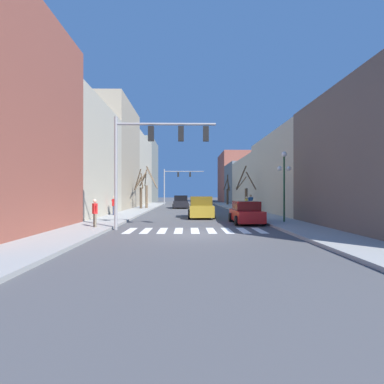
{
  "coord_description": "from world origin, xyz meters",
  "views": [
    {
      "loc": [
        -0.43,
        -15.16,
        2.1
      ],
      "look_at": [
        0.16,
        20.72,
        2.2
      ],
      "focal_mm": 28.0,
      "sensor_mm": 36.0,
      "label": 1
    }
  ],
  "objects_px": {
    "pedestrian_near_right_corner": "(95,210)",
    "street_tree_right_near": "(228,192)",
    "street_lamp_right_corner": "(284,172)",
    "car_parked_left_near": "(246,213)",
    "street_tree_right_mid": "(246,192)",
    "street_tree_left_near": "(140,192)",
    "car_parked_left_far": "(201,208)",
    "pedestrian_waiting_at_curb": "(246,203)",
    "traffic_signal_near": "(152,147)",
    "car_driving_toward_lane": "(181,202)",
    "traffic_signal_far": "(176,179)",
    "pedestrian_crossing_street": "(114,204)",
    "street_tree_right_far": "(147,188)",
    "pedestrian_on_right_sidewalk": "(251,201)"
  },
  "relations": [
    {
      "from": "pedestrian_near_right_corner",
      "to": "street_tree_right_near",
      "type": "bearing_deg",
      "value": 126.87
    },
    {
      "from": "street_lamp_right_corner",
      "to": "car_parked_left_near",
      "type": "bearing_deg",
      "value": 171.43
    },
    {
      "from": "street_lamp_right_corner",
      "to": "street_tree_right_near",
      "type": "distance_m",
      "value": 30.27
    },
    {
      "from": "car_parked_left_near",
      "to": "street_tree_right_near",
      "type": "height_order",
      "value": "street_tree_right_near"
    },
    {
      "from": "street_tree_right_mid",
      "to": "street_tree_left_near",
      "type": "bearing_deg",
      "value": 160.8
    },
    {
      "from": "street_lamp_right_corner",
      "to": "car_parked_left_far",
      "type": "relative_size",
      "value": 1.02
    },
    {
      "from": "street_tree_right_near",
      "to": "pedestrian_waiting_at_curb",
      "type": "bearing_deg",
      "value": -91.7
    },
    {
      "from": "traffic_signal_near",
      "to": "car_driving_toward_lane",
      "type": "bearing_deg",
      "value": 87.31
    },
    {
      "from": "street_tree_right_mid",
      "to": "street_tree_right_near",
      "type": "relative_size",
      "value": 0.99
    },
    {
      "from": "traffic_signal_far",
      "to": "street_tree_right_mid",
      "type": "xyz_separation_m",
      "value": [
        8.51,
        -19.81,
        -2.39
      ]
    },
    {
      "from": "car_parked_left_near",
      "to": "pedestrian_crossing_street",
      "type": "distance_m",
      "value": 12.03
    },
    {
      "from": "car_driving_toward_lane",
      "to": "pedestrian_near_right_corner",
      "type": "xyz_separation_m",
      "value": [
        -4.44,
        -23.88,
        0.28
      ]
    },
    {
      "from": "traffic_signal_far",
      "to": "car_driving_toward_lane",
      "type": "distance_m",
      "value": 12.63
    },
    {
      "from": "street_tree_right_mid",
      "to": "car_parked_left_far",
      "type": "bearing_deg",
      "value": -123.65
    },
    {
      "from": "street_tree_right_mid",
      "to": "street_tree_right_far",
      "type": "bearing_deg",
      "value": 155.26
    },
    {
      "from": "street_lamp_right_corner",
      "to": "street_tree_left_near",
      "type": "relative_size",
      "value": 0.95
    },
    {
      "from": "street_lamp_right_corner",
      "to": "traffic_signal_far",
      "type": "bearing_deg",
      "value": 104.52
    },
    {
      "from": "car_driving_toward_lane",
      "to": "pedestrian_crossing_street",
      "type": "distance_m",
      "value": 15.67
    },
    {
      "from": "pedestrian_near_right_corner",
      "to": "pedestrian_on_right_sidewalk",
      "type": "xyz_separation_m",
      "value": [
        11.99,
        14.28,
        0.11
      ]
    },
    {
      "from": "car_parked_left_far",
      "to": "street_tree_right_mid",
      "type": "bearing_deg",
      "value": -33.65
    },
    {
      "from": "traffic_signal_far",
      "to": "street_tree_left_near",
      "type": "relative_size",
      "value": 1.43
    },
    {
      "from": "pedestrian_on_right_sidewalk",
      "to": "street_tree_right_far",
      "type": "xyz_separation_m",
      "value": [
        -11.92,
        7.18,
        1.5
      ]
    },
    {
      "from": "street_tree_right_near",
      "to": "pedestrian_crossing_street",
      "type": "bearing_deg",
      "value": -118.95
    },
    {
      "from": "street_tree_right_near",
      "to": "traffic_signal_far",
      "type": "bearing_deg",
      "value": 162.81
    },
    {
      "from": "pedestrian_near_right_corner",
      "to": "traffic_signal_near",
      "type": "bearing_deg",
      "value": 54.07
    },
    {
      "from": "car_driving_toward_lane",
      "to": "street_tree_right_near",
      "type": "bearing_deg",
      "value": 140.4
    },
    {
      "from": "street_lamp_right_corner",
      "to": "car_parked_left_near",
      "type": "height_order",
      "value": "street_lamp_right_corner"
    },
    {
      "from": "street_tree_left_near",
      "to": "street_tree_right_far",
      "type": "height_order",
      "value": "street_tree_right_far"
    },
    {
      "from": "traffic_signal_far",
      "to": "pedestrian_waiting_at_curb",
      "type": "distance_m",
      "value": 23.41
    },
    {
      "from": "traffic_signal_far",
      "to": "pedestrian_crossing_street",
      "type": "height_order",
      "value": "traffic_signal_far"
    },
    {
      "from": "street_tree_right_mid",
      "to": "traffic_signal_far",
      "type": "bearing_deg",
      "value": 113.25
    },
    {
      "from": "car_parked_left_near",
      "to": "street_tree_right_mid",
      "type": "xyz_separation_m",
      "value": [
        2.48,
        12.78,
        1.49
      ]
    },
    {
      "from": "pedestrian_crossing_street",
      "to": "street_tree_left_near",
      "type": "height_order",
      "value": "street_tree_left_near"
    },
    {
      "from": "car_driving_toward_lane",
      "to": "pedestrian_crossing_street",
      "type": "bearing_deg",
      "value": -20.79
    },
    {
      "from": "traffic_signal_far",
      "to": "car_parked_left_far",
      "type": "bearing_deg",
      "value": -83.56
    },
    {
      "from": "traffic_signal_near",
      "to": "pedestrian_near_right_corner",
      "type": "distance_m",
      "value": 4.91
    },
    {
      "from": "pedestrian_waiting_at_curb",
      "to": "pedestrian_crossing_street",
      "type": "relative_size",
      "value": 0.94
    },
    {
      "from": "street_lamp_right_corner",
      "to": "pedestrian_on_right_sidewalk",
      "type": "xyz_separation_m",
      "value": [
        0.16,
        11.38,
        -2.29
      ]
    },
    {
      "from": "street_tree_left_near",
      "to": "street_tree_right_near",
      "type": "height_order",
      "value": "street_tree_right_near"
    },
    {
      "from": "pedestrian_near_right_corner",
      "to": "pedestrian_crossing_street",
      "type": "xyz_separation_m",
      "value": [
        -1.12,
        9.24,
        0.04
      ]
    },
    {
      "from": "car_driving_toward_lane",
      "to": "pedestrian_on_right_sidewalk",
      "type": "xyz_separation_m",
      "value": [
        7.56,
        -9.6,
        0.39
      ]
    },
    {
      "from": "traffic_signal_far",
      "to": "street_tree_right_mid",
      "type": "relative_size",
      "value": 1.42
    },
    {
      "from": "car_parked_left_near",
      "to": "car_driving_toward_lane",
      "type": "bearing_deg",
      "value": 13.35
    },
    {
      "from": "traffic_signal_far",
      "to": "pedestrian_waiting_at_curb",
      "type": "xyz_separation_m",
      "value": [
        8.25,
        -21.62,
        -3.52
      ]
    },
    {
      "from": "pedestrian_on_right_sidewalk",
      "to": "traffic_signal_near",
      "type": "bearing_deg",
      "value": 26.91
    },
    {
      "from": "car_driving_toward_lane",
      "to": "car_parked_left_far",
      "type": "xyz_separation_m",
      "value": [
        2.0,
        -15.88,
        0.03
      ]
    },
    {
      "from": "pedestrian_waiting_at_curb",
      "to": "street_tree_right_mid",
      "type": "height_order",
      "value": "street_tree_right_mid"
    },
    {
      "from": "pedestrian_crossing_street",
      "to": "street_tree_right_near",
      "type": "height_order",
      "value": "street_tree_right_near"
    },
    {
      "from": "street_tree_left_near",
      "to": "street_lamp_right_corner",
      "type": "bearing_deg",
      "value": -54.57
    },
    {
      "from": "street_lamp_right_corner",
      "to": "car_parked_left_far",
      "type": "xyz_separation_m",
      "value": [
        -5.39,
        5.09,
        -2.65
      ]
    }
  ]
}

